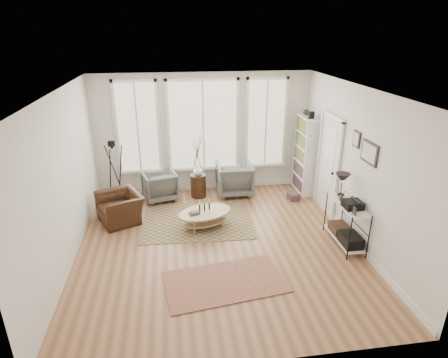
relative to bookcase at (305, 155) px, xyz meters
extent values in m
plane|color=#A36F48|center=(-2.44, -2.23, -0.96)|extent=(5.50, 5.50, 0.00)
plane|color=white|center=(-2.44, -2.23, 1.94)|extent=(5.50, 5.50, 0.00)
cube|color=silver|center=(-2.44, 0.52, 0.49)|extent=(5.20, 0.04, 2.90)
cube|color=silver|center=(-2.44, -4.98, 0.49)|extent=(5.20, 0.04, 2.90)
cube|color=silver|center=(-5.04, -2.23, 0.49)|extent=(0.04, 5.50, 2.90)
cube|color=silver|center=(0.16, -2.23, 0.49)|extent=(0.04, 5.50, 2.90)
cube|color=white|center=(-2.44, 0.51, -0.90)|extent=(5.10, 0.04, 0.12)
cube|color=white|center=(0.15, -2.23, -0.90)|extent=(0.03, 5.40, 0.12)
cube|color=#D9B78F|center=(-2.44, 0.50, 0.69)|extent=(1.60, 0.03, 2.10)
cube|color=#D9B78F|center=(-3.99, 0.50, 0.69)|extent=(0.90, 0.03, 2.10)
cube|color=#D9B78F|center=(-0.89, 0.50, 0.69)|extent=(0.90, 0.03, 2.10)
cube|color=white|center=(-2.44, 0.48, 0.69)|extent=(1.74, 0.06, 2.24)
cube|color=white|center=(-3.99, 0.48, 0.69)|extent=(1.04, 0.06, 2.24)
cube|color=white|center=(-0.89, 0.48, 0.69)|extent=(1.04, 0.06, 2.24)
cube|color=white|center=(-2.44, 0.46, -0.39)|extent=(4.10, 0.12, 0.06)
cube|color=silver|center=(0.14, -1.08, 0.09)|extent=(0.04, 0.88, 2.10)
cube|color=white|center=(0.12, -1.08, 0.34)|extent=(0.01, 0.55, 1.20)
cube|color=white|center=(0.12, -1.57, 0.09)|extent=(0.06, 0.08, 2.18)
cube|color=white|center=(0.12, -0.59, 0.09)|extent=(0.06, 0.08, 2.18)
cube|color=white|center=(0.12, -1.08, 1.18)|extent=(0.06, 1.06, 0.08)
sphere|color=black|center=(0.09, -1.41, 0.04)|extent=(0.06, 0.06, 0.06)
cube|color=white|center=(-0.01, -0.41, -0.01)|extent=(0.30, 0.03, 1.90)
cube|color=white|center=(-0.01, 0.41, -0.01)|extent=(0.30, 0.03, 1.90)
cube|color=white|center=(0.14, 0.00, -0.01)|extent=(0.02, 0.85, 1.90)
cube|color=white|center=(-0.01, 0.00, -0.01)|extent=(0.30, 0.81, 1.90)
cube|color=brown|center=(-0.01, 0.00, -0.01)|extent=(0.24, 0.75, 1.76)
cube|color=black|center=(-0.01, -0.20, 1.02)|extent=(0.12, 0.10, 0.16)
sphere|color=#341E12|center=(-0.01, 0.15, 1.01)|extent=(0.14, 0.14, 0.14)
cube|color=white|center=(-0.06, -2.53, -0.84)|extent=(0.37, 1.07, 0.03)
cube|color=white|center=(-0.06, -2.53, -0.14)|extent=(0.37, 1.07, 0.02)
cylinder|color=black|center=(-0.24, -3.06, -0.53)|extent=(0.02, 0.02, 0.85)
cylinder|color=black|center=(0.12, -3.06, -0.53)|extent=(0.02, 0.02, 0.85)
cylinder|color=black|center=(-0.24, -2.00, -0.53)|extent=(0.02, 0.02, 0.85)
cylinder|color=black|center=(0.12, -2.00, -0.53)|extent=(0.02, 0.02, 0.85)
cylinder|color=black|center=(-0.06, -2.18, -0.08)|extent=(0.14, 0.14, 0.02)
cylinder|color=black|center=(-0.06, -2.18, 0.06)|extent=(0.02, 0.02, 0.30)
cone|color=black|center=(-0.06, -2.18, 0.26)|extent=(0.28, 0.28, 0.18)
cube|color=black|center=(-0.06, -2.68, -0.05)|extent=(0.32, 0.30, 0.13)
cube|color=black|center=(-0.06, -2.78, -0.73)|extent=(0.32, 0.45, 0.20)
cube|color=#341E12|center=(-0.06, -2.31, -0.75)|extent=(0.32, 0.40, 0.16)
cube|color=black|center=(-0.16, -2.95, -0.04)|extent=(0.02, 0.10, 0.14)
cube|color=black|center=(-0.16, -2.41, -0.05)|extent=(0.02, 0.10, 0.12)
cube|color=black|center=(0.14, -2.63, 0.89)|extent=(0.03, 0.52, 0.38)
cube|color=silver|center=(0.13, -2.63, 0.89)|extent=(0.01, 0.44, 0.30)
cube|color=black|center=(0.14, -2.13, 0.99)|extent=(0.03, 0.24, 0.30)
cube|color=silver|center=(0.13, -2.13, 0.99)|extent=(0.01, 0.18, 0.24)
cube|color=brown|center=(-2.76, -1.24, -0.95)|extent=(2.38, 1.83, 0.01)
cube|color=maroon|center=(-2.47, -3.37, -0.94)|extent=(2.06, 1.33, 0.01)
ellipsoid|color=tan|center=(-2.61, -1.50, -0.80)|extent=(1.10, 0.88, 0.03)
ellipsoid|color=tan|center=(-2.61, -1.50, -0.62)|extent=(1.29, 1.04, 0.04)
cylinder|color=tan|center=(-2.93, -1.68, -0.80)|extent=(0.03, 0.03, 0.32)
cylinder|color=tan|center=(-2.30, -1.68, -0.80)|extent=(0.03, 0.03, 0.32)
cylinder|color=tan|center=(-2.93, -1.32, -0.80)|extent=(0.03, 0.03, 0.32)
cylinder|color=tan|center=(-2.30, -1.32, -0.80)|extent=(0.03, 0.03, 0.32)
cylinder|color=black|center=(-2.72, -1.46, -0.52)|extent=(0.03, 0.03, 0.16)
cylinder|color=black|center=(-2.61, -1.46, -0.52)|extent=(0.03, 0.03, 0.16)
cylinder|color=black|center=(-2.51, -1.46, -0.52)|extent=(0.03, 0.03, 0.16)
cube|color=#294E2B|center=(-2.83, -1.58, -0.57)|extent=(0.20, 0.14, 0.05)
imported|color=#5F605C|center=(-3.55, 0.01, -0.61)|extent=(0.91, 0.93, 0.69)
imported|color=#5F605C|center=(-1.73, 0.08, -0.56)|extent=(0.84, 0.86, 0.78)
cylinder|color=#341E12|center=(-2.63, 0.04, -0.67)|extent=(0.38, 0.38, 0.56)
imported|color=silver|center=(-2.62, 0.03, -0.27)|extent=(0.28, 0.28, 0.23)
imported|color=#341E12|center=(-4.36, -0.96, -0.65)|extent=(1.19, 1.13, 0.61)
cylinder|color=black|center=(-4.50, -0.24, 0.47)|extent=(0.07, 0.07, 0.07)
cube|color=black|center=(-4.50, -0.24, 0.55)|extent=(0.16, 0.11, 0.11)
cylinder|color=black|center=(-4.50, -0.33, 0.55)|extent=(0.07, 0.09, 0.07)
cube|color=brown|center=(-0.39, -0.49, -0.87)|extent=(0.29, 0.32, 0.17)
cube|color=brown|center=(-0.39, -0.50, -0.88)|extent=(0.21, 0.26, 0.16)
camera|label=1|loc=(-3.20, -8.31, 2.89)|focal=30.00mm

